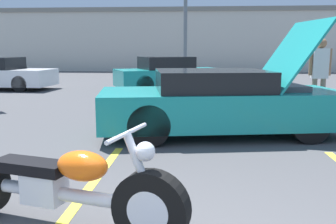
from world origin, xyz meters
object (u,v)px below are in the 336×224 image
motorcycle (56,187)px  show_car_hood_open (222,102)px  spectator_by_show_car (320,69)px  parked_car_right_row (169,74)px  light_pole (187,0)px

motorcycle → show_car_hood_open: show_car_hood_open is taller
motorcycle → spectator_by_show_car: bearing=71.0°
parked_car_right_row → spectator_by_show_car: bearing=-77.6°
show_car_hood_open → spectator_by_show_car: show_car_hood_open is taller
light_pole → show_car_hood_open: size_ratio=1.51×
light_pole → spectator_by_show_car: bearing=-69.7°
light_pole → motorcycle: 15.74m
parked_car_right_row → spectator_by_show_car: (3.98, -5.23, 0.50)m
show_car_hood_open → spectator_by_show_car: 3.39m
spectator_by_show_car → motorcycle: bearing=-124.2°
light_pole → spectator_by_show_car: 10.17m
parked_car_right_row → light_pole: bearing=56.7°
show_car_hood_open → parked_car_right_row: show_car_hood_open is taller
show_car_hood_open → spectator_by_show_car: (2.47, 2.27, 0.50)m
motorcycle → parked_car_right_row: parked_car_right_row is taller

